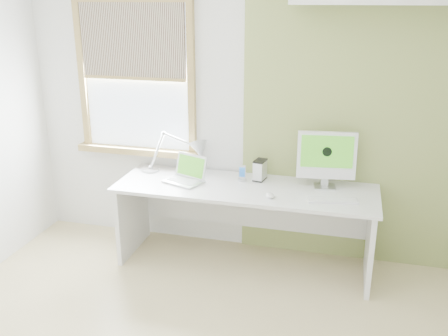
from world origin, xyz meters
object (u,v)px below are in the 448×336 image
(desk_lamp, at_px, (190,152))
(imac, at_px, (326,157))
(desk, at_px, (246,205))
(laptop, at_px, (187,175))
(external_drive, at_px, (260,170))

(desk_lamp, xyz_separation_m, imac, (1.20, -0.05, 0.07))
(desk, xyz_separation_m, laptop, (-0.52, -0.05, 0.25))
(imac, bearing_deg, external_drive, 177.78)
(external_drive, distance_m, imac, 0.59)
(desk_lamp, relative_size, laptop, 1.78)
(desk_lamp, xyz_separation_m, laptop, (0.03, -0.21, -0.14))
(external_drive, relative_size, imac, 0.37)
(desk_lamp, bearing_deg, imac, -2.15)
(external_drive, bearing_deg, desk_lamp, 177.91)
(desk_lamp, relative_size, imac, 1.40)
(desk, xyz_separation_m, imac, (0.65, 0.11, 0.46))
(laptop, bearing_deg, desk, 5.86)
(imac, bearing_deg, desk_lamp, 177.85)
(desk_lamp, distance_m, external_drive, 0.65)
(desk, distance_m, external_drive, 0.33)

